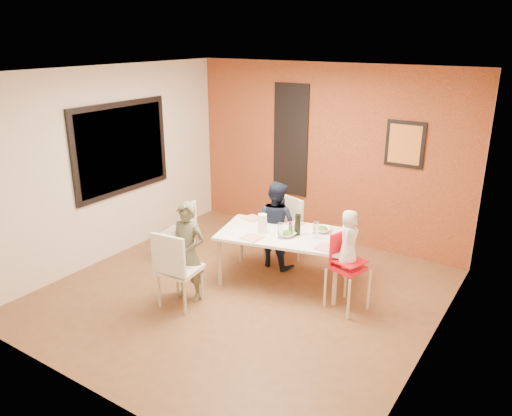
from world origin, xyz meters
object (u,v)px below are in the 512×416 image
Objects in this scene: child_far at (276,224)px; paper_towel_roll at (262,224)px; toddler at (349,239)px; dining_table at (284,237)px; chair_left at (182,229)px; wine_bottle at (298,225)px; chair_far at (286,226)px; high_chair at (346,264)px; child_near at (188,252)px; chair_near at (175,266)px.

child_far reaches higher than paper_towel_roll.
dining_table is at bearing 70.02° from toddler.
wine_bottle reaches higher than chair_left.
toddler is (0.95, -0.18, 0.27)m from dining_table.
chair_far is 1.46m from high_chair.
wine_bottle is 1.08× the size of paper_towel_roll.
wine_bottle reaches higher than chair_far.
paper_towel_roll reaches higher than chair_left.
toddler is at bearing -1.39° from paper_towel_roll.
child_near is 4.90× the size of paper_towel_roll.
child_far is at bearing 101.39° from paper_towel_roll.
paper_towel_roll reaches higher than chair_far.
chair_near reaches higher than paper_towel_roll.
wine_bottle is at bearing 153.30° from child_far.
toddler reaches higher than chair_far.
paper_towel_roll is (-1.16, 0.02, 0.25)m from high_chair.
chair_near is 3.54× the size of wine_bottle.
high_chair is (0.93, -0.17, -0.06)m from dining_table.
child_near reaches higher than dining_table.
paper_towel_roll reaches higher than high_chair.
chair_far is 0.75× the size of child_far.
chair_near is at bearing -84.57° from chair_far.
chair_near is 1.99m from high_chair.
child_far reaches higher than high_chair.
child_far is 1.42m from toddler.
child_far is at bearing 133.17° from dining_table.
dining_table is 1.88× the size of chair_near.
wine_bottle is (0.90, 1.31, 0.28)m from chair_near.
chair_far is 0.99× the size of high_chair.
chair_far is at bearing 95.95° from paper_towel_roll.
toddler is 2.51× the size of wine_bottle.
child_far is (-0.34, 0.36, -0.01)m from dining_table.
chair_far is 1.47m from chair_left.
child_far is at bearing 147.67° from wine_bottle.
chair_near is at bearing 140.95° from high_chair.
chair_far is (0.41, 1.87, -0.03)m from chair_near.
dining_table is at bearing 44.89° from child_near.
chair_near is (-0.73, -1.27, -0.08)m from dining_table.
toddler is (1.68, 1.09, 0.35)m from chair_near.
chair_near is 0.26m from child_near.
paper_towel_roll is at bearing -120.31° from chair_near.
chair_left is 0.71× the size of child_far.
chair_left is 3.17× the size of wine_bottle.
high_chair reaches higher than chair_left.
paper_towel_roll is (1.28, 0.09, 0.33)m from chair_left.
chair_far is 0.80m from wine_bottle.
chair_far is at bearing 130.83° from wine_bottle.
chair_near is 1.05× the size of chair_far.
paper_towel_roll is at bearing 107.03° from child_far.
child_near is 1.44m from child_far.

